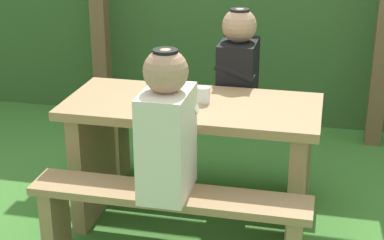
% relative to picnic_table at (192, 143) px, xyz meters
% --- Properties ---
extents(ground_plane, '(12.00, 12.00, 0.00)m').
position_rel_picnic_table_xyz_m(ground_plane, '(0.00, 0.00, -0.51)').
color(ground_plane, '#407B30').
extents(pergola_post_left, '(0.12, 0.12, 1.97)m').
position_rel_picnic_table_xyz_m(pergola_post_left, '(-1.09, 1.47, 0.48)').
color(pergola_post_left, brown).
rests_on(pergola_post_left, ground_plane).
extents(picnic_table, '(1.40, 0.64, 0.75)m').
position_rel_picnic_table_xyz_m(picnic_table, '(0.00, 0.00, 0.00)').
color(picnic_table, '#9E7A51').
rests_on(picnic_table, ground_plane).
extents(bench_near, '(1.40, 0.24, 0.46)m').
position_rel_picnic_table_xyz_m(bench_near, '(0.00, -0.51, -0.18)').
color(bench_near, '#9E7A51').
rests_on(bench_near, ground_plane).
extents(bench_far, '(1.40, 0.24, 0.46)m').
position_rel_picnic_table_xyz_m(bench_far, '(0.00, 0.51, -0.18)').
color(bench_far, '#9E7A51').
rests_on(bench_far, ground_plane).
extents(person_white_shirt, '(0.25, 0.35, 0.72)m').
position_rel_picnic_table_xyz_m(person_white_shirt, '(-0.01, -0.51, 0.28)').
color(person_white_shirt, silver).
rests_on(person_white_shirt, bench_near).
extents(person_black_coat, '(0.25, 0.35, 0.72)m').
position_rel_picnic_table_xyz_m(person_black_coat, '(0.17, 0.51, 0.28)').
color(person_black_coat, black).
rests_on(person_black_coat, bench_far).
extents(drinking_glass, '(0.07, 0.07, 0.09)m').
position_rel_picnic_table_xyz_m(drinking_glass, '(0.06, 0.01, 0.29)').
color(drinking_glass, silver).
rests_on(drinking_glass, picnic_table).
extents(bottle_left, '(0.06, 0.06, 0.26)m').
position_rel_picnic_table_xyz_m(bottle_left, '(-0.20, 0.09, 0.35)').
color(bottle_left, silver).
rests_on(bottle_left, picnic_table).
extents(bottle_right, '(0.06, 0.06, 0.23)m').
position_rel_picnic_table_xyz_m(bottle_right, '(-0.14, -0.10, 0.33)').
color(bottle_right, silver).
rests_on(bottle_right, picnic_table).
extents(bottle_center, '(0.07, 0.07, 0.24)m').
position_rel_picnic_table_xyz_m(bottle_center, '(-0.08, 0.02, 0.34)').
color(bottle_center, silver).
rests_on(bottle_center, picnic_table).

